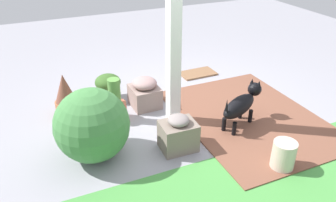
{
  "coord_description": "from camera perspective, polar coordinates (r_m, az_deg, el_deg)",
  "views": [
    {
      "loc": [
        1.97,
        3.68,
        2.49
      ],
      "look_at": [
        0.36,
        0.01,
        0.3
      ],
      "focal_mm": 36.23,
      "sensor_mm": 36.0,
      "label": 1
    }
  ],
  "objects": [
    {
      "name": "ground_plane",
      "position": [
        4.86,
        3.79,
        -2.19
      ],
      "size": [
        12.0,
        12.0,
        0.0
      ],
      "primitive_type": "plane",
      "color": "#95949D"
    },
    {
      "name": "brick_path",
      "position": [
        4.9,
        13.38,
        -2.6
      ],
      "size": [
        1.8,
        2.4,
        0.02
      ],
      "primitive_type": "cube",
      "color": "brown",
      "rests_on": "ground"
    },
    {
      "name": "porch_pillar",
      "position": [
        4.18,
        0.96,
        11.46
      ],
      "size": [
        0.15,
        0.15,
        2.51
      ],
      "primitive_type": "cube",
      "color": "white",
      "rests_on": "ground"
    },
    {
      "name": "stone_planter_nearest",
      "position": [
        4.97,
        -3.95,
        1.4
      ],
      "size": [
        0.41,
        0.44,
        0.45
      ],
      "color": "gray",
      "rests_on": "ground"
    },
    {
      "name": "stone_planter_mid",
      "position": [
        4.06,
        1.74,
        -5.58
      ],
      "size": [
        0.43,
        0.35,
        0.46
      ],
      "color": "slate",
      "rests_on": "ground"
    },
    {
      "name": "round_shrub",
      "position": [
        3.9,
        -12.66,
        -4.0
      ],
      "size": [
        0.86,
        0.86,
        0.86
      ],
      "primitive_type": "sphere",
      "color": "#427F41",
      "rests_on": "ground"
    },
    {
      "name": "terracotta_pot_tall",
      "position": [
        4.68,
        -8.83,
        -0.75
      ],
      "size": [
        0.3,
        0.3,
        0.61
      ],
      "color": "#B55D45",
      "rests_on": "ground"
    },
    {
      "name": "terracotta_pot_spiky",
      "position": [
        4.91,
        -16.87,
        0.81
      ],
      "size": [
        0.32,
        0.32,
        0.62
      ],
      "color": "#AD683F",
      "rests_on": "ground"
    },
    {
      "name": "terracotta_pot_broad",
      "position": [
        5.24,
        -10.05,
        2.64
      ],
      "size": [
        0.39,
        0.39,
        0.4
      ],
      "color": "#B7674A",
      "rests_on": "ground"
    },
    {
      "name": "dog",
      "position": [
        4.54,
        12.25,
        -0.52
      ],
      "size": [
        0.79,
        0.5,
        0.56
      ],
      "color": "black",
      "rests_on": "ground"
    },
    {
      "name": "ceramic_urn",
      "position": [
        4.0,
        18.85,
        -8.63
      ],
      "size": [
        0.26,
        0.26,
        0.34
      ],
      "primitive_type": "cylinder",
      "color": "beige",
      "rests_on": "ground"
    },
    {
      "name": "doormat",
      "position": [
        6.1,
        5.02,
        4.66
      ],
      "size": [
        0.63,
        0.38,
        0.03
      ],
      "primitive_type": "cube",
      "rotation": [
        0.0,
        0.0,
        0.01
      ],
      "color": "brown",
      "rests_on": "ground"
    }
  ]
}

